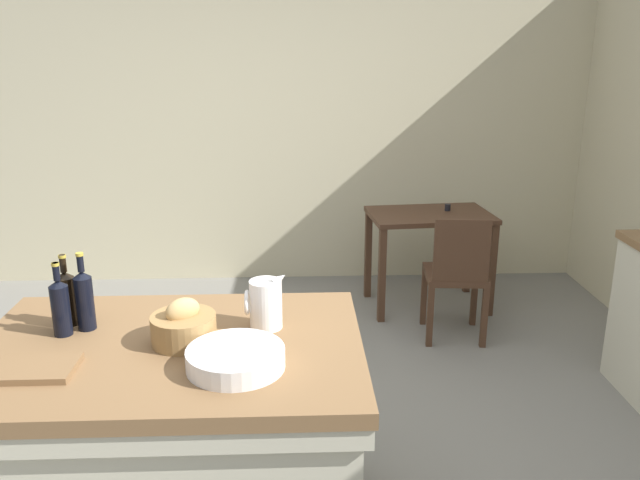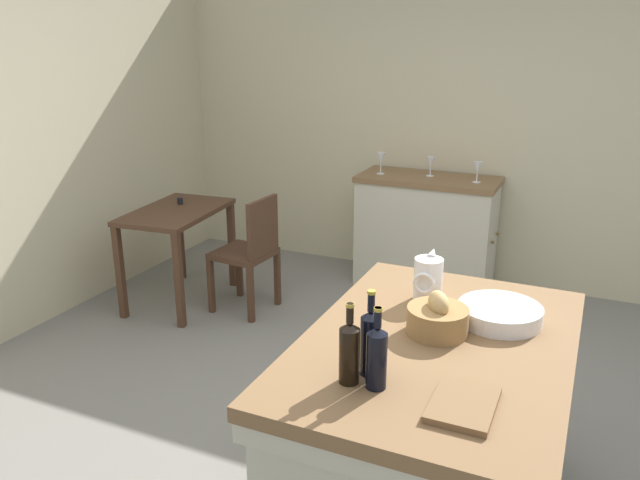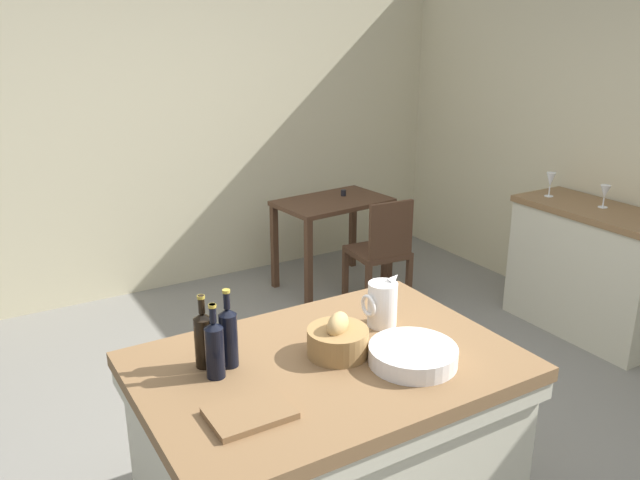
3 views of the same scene
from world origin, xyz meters
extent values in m
plane|color=slate|center=(0.00, 0.00, 0.00)|extent=(6.76, 6.76, 0.00)
cube|color=beige|center=(2.60, 0.00, 1.30)|extent=(0.12, 5.20, 2.60)
cube|color=brown|center=(-0.37, -0.54, 0.84)|extent=(1.48, 1.02, 0.06)
cube|color=beige|center=(-0.37, -0.54, 0.77)|extent=(1.46, 1.00, 0.08)
cube|color=beige|center=(-0.37, -0.54, 0.40)|extent=(1.40, 0.94, 0.81)
cube|color=brown|center=(2.26, 0.21, 0.90)|extent=(0.52, 1.11, 0.04)
cube|color=beige|center=(2.26, 0.21, 0.44)|extent=(0.49, 1.08, 0.88)
sphere|color=brown|center=(2.14, -0.35, 0.48)|extent=(0.03, 0.03, 0.03)
sphere|color=brown|center=(2.38, -0.35, 0.48)|extent=(0.03, 0.03, 0.03)
cube|color=#472D1E|center=(1.14, 1.85, 0.73)|extent=(0.95, 0.64, 0.04)
cube|color=#472D1E|center=(0.75, 1.57, 0.36)|extent=(0.05, 0.05, 0.71)
cube|color=#472D1E|center=(1.57, 1.65, 0.36)|extent=(0.05, 0.05, 0.71)
cube|color=#472D1E|center=(0.70, 2.06, 0.36)|extent=(0.05, 0.05, 0.71)
cube|color=#472D1E|center=(1.53, 2.14, 0.36)|extent=(0.05, 0.05, 0.71)
cylinder|color=black|center=(1.28, 1.92, 0.77)|extent=(0.04, 0.04, 0.05)
cube|color=#472D1E|center=(1.21, 1.32, 0.45)|extent=(0.43, 0.43, 0.04)
cube|color=#472D1E|center=(1.20, 1.14, 0.68)|extent=(0.36, 0.06, 0.42)
cube|color=#472D1E|center=(1.41, 1.48, 0.21)|extent=(0.04, 0.04, 0.43)
cube|color=#472D1E|center=(1.05, 1.51, 0.21)|extent=(0.04, 0.04, 0.43)
cube|color=#472D1E|center=(1.38, 1.12, 0.21)|extent=(0.04, 0.04, 0.43)
cube|color=#472D1E|center=(1.02, 1.15, 0.21)|extent=(0.04, 0.04, 0.43)
cylinder|color=white|center=(0.00, -0.39, 0.97)|extent=(0.13, 0.13, 0.20)
cone|color=white|center=(0.06, -0.39, 1.08)|extent=(0.07, 0.04, 0.06)
torus|color=white|center=(-0.08, -0.39, 0.98)|extent=(0.02, 0.10, 0.10)
cylinder|color=white|center=(-0.10, -0.73, 0.90)|extent=(0.35, 0.35, 0.07)
cylinder|color=olive|center=(-0.31, -0.52, 0.92)|extent=(0.25, 0.25, 0.11)
ellipsoid|color=tan|center=(-0.31, -0.52, 1.00)|extent=(0.15, 0.14, 0.10)
cube|color=brown|center=(-0.80, -0.73, 0.88)|extent=(0.28, 0.20, 0.02)
cylinder|color=black|center=(-0.72, -0.38, 0.98)|extent=(0.07, 0.07, 0.22)
cone|color=black|center=(-0.72, -0.38, 1.10)|extent=(0.07, 0.07, 0.03)
cylinder|color=black|center=(-0.72, -0.38, 1.15)|extent=(0.03, 0.03, 0.08)
cylinder|color=#B29933|center=(-0.72, -0.38, 1.18)|extent=(0.03, 0.03, 0.01)
cylinder|color=black|center=(-0.80, -0.33, 0.97)|extent=(0.07, 0.07, 0.20)
cone|color=black|center=(-0.80, -0.33, 1.08)|extent=(0.07, 0.07, 0.02)
cylinder|color=black|center=(-0.80, -0.33, 1.13)|extent=(0.03, 0.03, 0.07)
cylinder|color=#B29933|center=(-0.80, -0.33, 1.16)|extent=(0.03, 0.03, 0.01)
cylinder|color=black|center=(-0.80, -0.43, 0.97)|extent=(0.07, 0.07, 0.20)
cone|color=black|center=(-0.80, -0.43, 1.08)|extent=(0.07, 0.07, 0.02)
cylinder|color=black|center=(-0.80, -0.43, 1.13)|extent=(0.03, 0.03, 0.07)
cylinder|color=#B29933|center=(-0.80, -0.43, 1.16)|extent=(0.03, 0.03, 0.01)
cylinder|color=white|center=(2.23, -0.18, 0.92)|extent=(0.06, 0.06, 0.00)
cylinder|color=white|center=(2.23, -0.18, 0.96)|extent=(0.01, 0.01, 0.06)
cone|color=white|center=(2.23, -0.18, 1.03)|extent=(0.07, 0.07, 0.09)
cylinder|color=white|center=(2.30, 0.21, 0.92)|extent=(0.06, 0.06, 0.00)
cylinder|color=white|center=(2.30, 0.21, 0.96)|extent=(0.01, 0.01, 0.06)
cone|color=white|center=(2.30, 0.21, 1.03)|extent=(0.07, 0.07, 0.09)
cylinder|color=white|center=(2.21, 0.60, 0.92)|extent=(0.06, 0.06, 0.00)
cylinder|color=white|center=(2.21, 0.60, 0.96)|extent=(0.01, 0.01, 0.07)
cone|color=white|center=(2.21, 0.60, 1.05)|extent=(0.07, 0.07, 0.10)
camera|label=1|loc=(0.12, -2.80, 1.97)|focal=36.35mm
camera|label=2|loc=(-2.61, -1.03, 2.03)|focal=35.45mm
camera|label=3|loc=(-1.56, -2.48, 2.15)|focal=36.41mm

